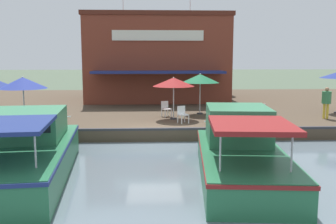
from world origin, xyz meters
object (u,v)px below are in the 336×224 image
object	(u,v)px
waterfront_restaurant	(157,58)
patio_umbrella_mid_patio_right	(200,78)
cafe_chair_facing_river	(166,108)
person_at_quay_edge	(326,99)
patio_umbrella_mid_patio_left	(23,83)
motorboat_distant_upstream	(24,149)
tree_downstream_bank	(110,48)
cafe_chair_beside_entrance	(261,111)
cafe_chair_back_row_seat	(182,114)
tree_behind_restaurant	(199,44)
patio_umbrella_by_entrance	(174,82)
motorboat_second_along	(238,150)

from	to	relation	value
waterfront_restaurant	patio_umbrella_mid_patio_right	bearing A→B (deg)	15.27
cafe_chair_facing_river	person_at_quay_edge	xyz separation A→B (m)	(1.17, 8.57, 0.59)
patio_umbrella_mid_patio_left	motorboat_distant_upstream	bearing A→B (deg)	17.71
patio_umbrella_mid_patio_right	tree_downstream_bank	xyz separation A→B (m)	(-11.20, -6.29, 2.05)
waterfront_restaurant	cafe_chair_beside_entrance	bearing A→B (deg)	26.00
cafe_chair_back_row_seat	tree_behind_restaurant	bearing A→B (deg)	169.64
patio_umbrella_by_entrance	patio_umbrella_mid_patio_left	bearing A→B (deg)	-79.89
motorboat_distant_upstream	tree_downstream_bank	world-z (taller)	tree_downstream_bank
cafe_chair_facing_river	patio_umbrella_by_entrance	bearing A→B (deg)	22.02
cafe_chair_back_row_seat	cafe_chair_facing_river	bearing A→B (deg)	-160.70
patio_umbrella_by_entrance	tree_downstream_bank	xyz separation A→B (m)	(-12.97, -4.64, 2.14)
cafe_chair_facing_river	cafe_chair_back_row_seat	xyz separation A→B (m)	(2.14, 0.75, 0.00)
motorboat_distant_upstream	patio_umbrella_mid_patio_right	bearing A→B (deg)	141.72
tree_downstream_bank	cafe_chair_facing_river	bearing A→B (deg)	19.51
waterfront_restaurant	patio_umbrella_by_entrance	xyz separation A→B (m)	(10.32, 0.68, -1.25)
waterfront_restaurant	patio_umbrella_mid_patio_left	world-z (taller)	waterfront_restaurant
motorboat_distant_upstream	tree_behind_restaurant	distance (m)	23.47
motorboat_second_along	tree_downstream_bank	world-z (taller)	tree_downstream_bank
patio_umbrella_by_entrance	motorboat_second_along	bearing A→B (deg)	12.20
patio_umbrella_mid_patio_right	cafe_chair_beside_entrance	xyz separation A→B (m)	(2.28, 2.94, -1.60)
motorboat_second_along	tree_downstream_bank	size ratio (longest dim) A/B	1.25
patio_umbrella_mid_patio_right	cafe_chair_beside_entrance	world-z (taller)	patio_umbrella_mid_patio_right
cafe_chair_back_row_seat	tree_behind_restaurant	world-z (taller)	tree_behind_restaurant
waterfront_restaurant	person_at_quay_edge	world-z (taller)	waterfront_restaurant
patio_umbrella_mid_patio_left	patio_umbrella_by_entrance	bearing A→B (deg)	100.11
motorboat_second_along	tree_behind_restaurant	world-z (taller)	tree_behind_restaurant
cafe_chair_facing_river	tree_downstream_bank	world-z (taller)	tree_downstream_bank
patio_umbrella_by_entrance	patio_umbrella_mid_patio_right	bearing A→B (deg)	137.05
cafe_chair_beside_entrance	tree_behind_restaurant	world-z (taller)	tree_behind_restaurant
cafe_chair_facing_river	cafe_chair_back_row_seat	distance (m)	2.27
patio_umbrella_by_entrance	tree_behind_restaurant	size ratio (longest dim) A/B	0.33
patio_umbrella_mid_patio_left	patio_umbrella_by_entrance	distance (m)	7.52
cafe_chair_back_row_seat	motorboat_distant_upstream	xyz separation A→B (m)	(6.06, -5.87, -0.26)
waterfront_restaurant	motorboat_second_along	xyz separation A→B (m)	(18.10, 2.36, -3.01)
waterfront_restaurant	tree_behind_restaurant	size ratio (longest dim) A/B	1.55
motorboat_distant_upstream	tree_downstream_bank	size ratio (longest dim) A/B	1.41
patio_umbrella_by_entrance	motorboat_second_along	size ratio (longest dim) A/B	0.29
patio_umbrella_mid_patio_right	patio_umbrella_by_entrance	distance (m)	2.42
tree_downstream_bank	tree_behind_restaurant	distance (m)	7.91
waterfront_restaurant	cafe_chair_beside_entrance	size ratio (longest dim) A/B	12.59
person_at_quay_edge	tree_downstream_bank	size ratio (longest dim) A/B	0.27
cafe_chair_beside_entrance	tree_downstream_bank	bearing A→B (deg)	-145.57
patio_umbrella_mid_patio_right	tree_behind_restaurant	xyz separation A→B (m)	(-12.33, 1.53, 2.43)
patio_umbrella_mid_patio_left	tree_downstream_bank	world-z (taller)	tree_downstream_bank
patio_umbrella_mid_patio_left	cafe_chair_facing_river	bearing A→B (deg)	107.68
patio_umbrella_by_entrance	cafe_chair_back_row_seat	xyz separation A→B (m)	(1.22, 0.38, -1.51)
cafe_chair_back_row_seat	tree_downstream_bank	xyz separation A→B (m)	(-14.19, -5.02, 3.65)
patio_umbrella_mid_patio_right	patio_umbrella_by_entrance	xyz separation A→B (m)	(1.77, -1.65, -0.09)
patio_umbrella_mid_patio_right	tree_downstream_bank	distance (m)	13.01
patio_umbrella_mid_patio_right	motorboat_second_along	world-z (taller)	patio_umbrella_mid_patio_right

